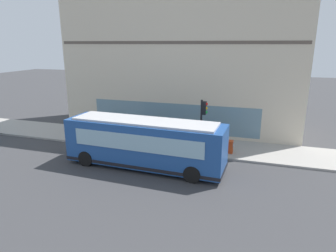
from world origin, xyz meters
name	(u,v)px	position (x,y,z in m)	size (l,w,h in m)	color
ground	(142,166)	(0.00, 0.00, 0.00)	(120.00, 120.00, 0.00)	#38383A
sidewalk_curb	(165,142)	(4.67, 0.00, 0.07)	(4.13, 40.00, 0.15)	#9E9991
building_corner	(183,51)	(10.14, 0.00, 6.95)	(6.86, 20.33, 13.92)	beige
city_bus_nearside	(144,143)	(-0.01, -0.21, 1.55)	(2.93, 10.13, 3.07)	#1E478C
traffic_light_near_corner	(203,117)	(3.04, -3.29, 2.79)	(0.32, 0.49, 3.79)	black
fire_hydrant	(204,143)	(4.29, -3.16, 0.51)	(0.35, 0.35, 0.74)	yellow
pedestrian_near_hydrant	(99,123)	(5.09, 5.97, 1.07)	(0.32, 0.32, 1.60)	#99994C
pedestrian_walking_along_curb	(149,127)	(5.11, 1.51, 1.10)	(0.32, 0.32, 1.65)	#8C3F8C
pedestrian_near_building_entrance	(175,130)	(5.01, -0.74, 1.06)	(0.32, 0.32, 1.59)	black
pedestrian_by_light_pole	(192,129)	(5.23, -2.03, 1.18)	(0.32, 0.32, 1.77)	black
newspaper_vending_box	(230,147)	(3.70, -5.15, 0.60)	(0.44, 0.42, 0.90)	#BF3F19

